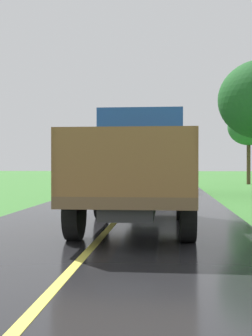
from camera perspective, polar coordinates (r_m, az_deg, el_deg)
The scene contains 3 objects.
banana_truck_near at distance 10.68m, azimuth 1.71°, elevation 0.38°, with size 2.38×5.82×2.80m.
banana_truck_far at distance 25.31m, azimuth 3.93°, elevation 0.41°, with size 2.38×5.81×2.80m.
roadside_tree_mid_right at distance 34.66m, azimuth 15.40°, elevation 5.09°, with size 3.10×3.10×5.71m.
Camera 1 is at (1.28, 1.68, 1.49)m, focal length 47.71 mm.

